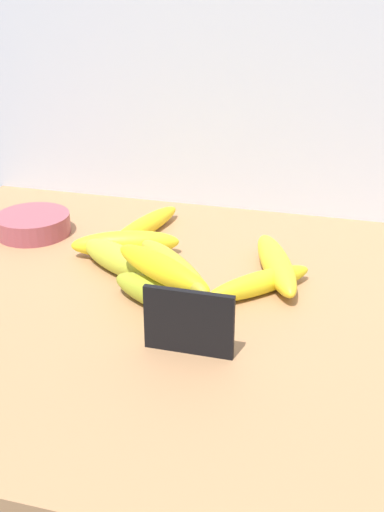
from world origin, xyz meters
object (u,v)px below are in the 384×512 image
banana_3 (144,227)px  banana_7 (162,269)px  fruit_bowl (33,224)px  chalkboard_sign (189,324)px  banana_6 (173,267)px  banana_1 (259,283)px  banana_2 (276,264)px  banana_0 (118,259)px  banana_5 (125,244)px  banana_4 (162,295)px

banana_3 → banana_7: (10.83, -23.24, 4.47)cm
fruit_bowl → banana_3: (18.68, 4.30, -0.11)cm
chalkboard_sign → banana_6: bearing=116.6°
banana_1 → banana_2: banana_2 is taller
banana_0 → banana_5: (-0.92, 5.76, -0.09)cm
fruit_bowl → banana_3: size_ratio=0.63×
chalkboard_sign → banana_6: chalkboard_sign is taller
banana_0 → banana_7: size_ratio=0.90×
banana_1 → banana_5: bearing=163.1°
chalkboard_sign → fruit_bowl: bearing=141.9°
banana_1 → banana_6: size_ratio=0.98×
banana_0 → banana_5: banana_0 is taller
fruit_bowl → banana_2: (42.80, -5.17, 0.30)cm
banana_0 → banana_4: 13.37cm
chalkboard_sign → banana_5: 29.33cm
banana_4 → banana_0: bearing=137.6°
banana_2 → banana_5: same height
banana_1 → banana_5: banana_5 is taller
fruit_bowl → banana_7: (29.51, -18.94, 4.36)cm
fruit_bowl → banana_1: fruit_bowl is taller
banana_5 → banana_7: 18.75cm
banana_4 → banana_5: bearing=126.2°
chalkboard_sign → banana_2: chalkboard_sign is taller
banana_6 → banana_7: banana_7 is taller
banana_7 → fruit_bowl: bearing=147.3°
banana_7 → banana_5: bearing=126.7°
banana_2 → banana_7: size_ratio=1.11×
banana_4 → banana_5: 18.30cm
chalkboard_sign → banana_5: bearing=125.8°
banana_3 → banana_4: size_ratio=1.19×
banana_3 → banana_7: bearing=-65.0°
banana_5 → banana_4: bearing=-53.8°
banana_0 → banana_2: banana_0 is taller
banana_2 → banana_6: bearing=-133.8°
banana_1 → banana_4: (-11.96, -7.84, 0.46)cm
fruit_bowl → banana_0: bearing=-27.2°
chalkboard_sign → banana_2: 23.99cm
chalkboard_sign → banana_4: bearing=125.2°
banana_6 → banana_1: bearing=31.9°
fruit_bowl → banana_7: bearing=-32.7°
banana_2 → banana_0: bearing=-168.3°
banana_3 → banana_7: banana_7 is taller
banana_0 → banana_6: bearing=-35.3°
chalkboard_sign → banana_2: (7.11, 22.84, -1.81)cm
fruit_bowl → banana_0: banana_0 is taller
banana_0 → banana_2: (23.30, 4.85, -0.13)cm
chalkboard_sign → banana_1: chalkboard_sign is taller
banana_7 → banana_2: bearing=46.0°
chalkboard_sign → banana_3: bearing=117.8°
banana_2 → banana_6: 18.05cm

